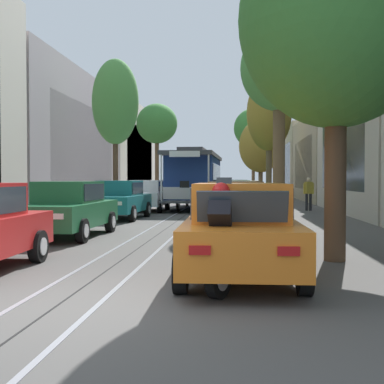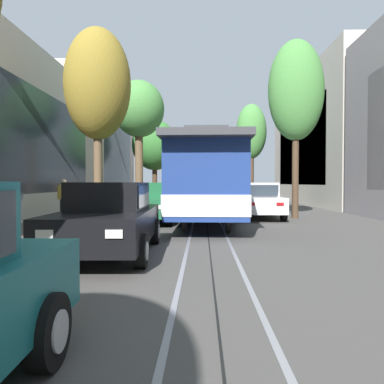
# 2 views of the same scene
# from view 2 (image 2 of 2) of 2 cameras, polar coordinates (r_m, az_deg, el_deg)

# --- Properties ---
(ground_plane) EXTENTS (160.00, 160.00, 0.00)m
(ground_plane) POSITION_cam_2_polar(r_m,az_deg,el_deg) (13.72, 2.36, -5.13)
(ground_plane) COLOR #4C4947
(trolley_track_rails) EXTENTS (1.14, 62.51, 0.01)m
(trolley_track_rails) POSITION_cam_2_polar(r_m,az_deg,el_deg) (10.30, 2.61, -7.30)
(trolley_track_rails) COLOR gray
(trolley_track_rails) RESTS_ON ground
(parked_car_red_near_left) EXTENTS (2.07, 4.39, 1.58)m
(parked_car_red_near_left) POSITION_cam_2_polar(r_m,az_deg,el_deg) (33.51, 6.08, 0.12)
(parked_car_red_near_left) COLOR red
(parked_car_red_near_left) RESTS_ON ground
(parked_car_green_second_left) EXTENTS (2.06, 4.39, 1.58)m
(parked_car_green_second_left) POSITION_cam_2_polar(r_m,az_deg,el_deg) (27.85, 7.09, -0.15)
(parked_car_green_second_left) COLOR #1E6038
(parked_car_green_second_left) RESTS_ON ground
(parked_car_teal_mid_left) EXTENTS (2.11, 4.41, 1.58)m
(parked_car_teal_mid_left) POSITION_cam_2_polar(r_m,az_deg,el_deg) (21.51, 8.75, -0.62)
(parked_car_teal_mid_left) COLOR #196B70
(parked_car_teal_mid_left) RESTS_ON ground
(parked_car_white_fourth_left) EXTENTS (2.00, 4.36, 1.58)m
(parked_car_white_fourth_left) POSITION_cam_2_polar(r_m,az_deg,el_deg) (16.37, 10.25, -1.27)
(parked_car_white_fourth_left) COLOR silver
(parked_car_white_fourth_left) RESTS_ON ground
(parked_car_orange_near_right) EXTENTS (2.05, 4.38, 1.58)m
(parked_car_orange_near_right) POSITION_cam_2_polar(r_m,az_deg,el_deg) (33.27, -2.19, 0.12)
(parked_car_orange_near_right) COLOR orange
(parked_car_orange_near_right) RESTS_ON ground
(parked_car_brown_second_right) EXTENTS (2.03, 4.37, 1.58)m
(parked_car_brown_second_right) POSITION_cam_2_polar(r_m,az_deg,el_deg) (27.33, -2.82, -0.17)
(parked_car_brown_second_right) COLOR brown
(parked_car_brown_second_right) RESTS_ON ground
(parked_car_beige_mid_right) EXTENTS (2.02, 4.37, 1.58)m
(parked_car_beige_mid_right) POSITION_cam_2_polar(r_m,az_deg,el_deg) (20.98, -4.64, -0.66)
(parked_car_beige_mid_right) COLOR #C1B28E
(parked_car_beige_mid_right) RESTS_ON ground
(parked_car_green_fourth_right) EXTENTS (2.01, 4.36, 1.58)m
(parked_car_green_fourth_right) POSITION_cam_2_polar(r_m,az_deg,el_deg) (14.59, -6.64, -1.59)
(parked_car_green_fourth_right) COLOR #1E6038
(parked_car_green_fourth_right) RESTS_ON ground
(parked_car_black_fifth_right) EXTENTS (2.11, 4.41, 1.58)m
(parked_car_black_fifth_right) POSITION_cam_2_polar(r_m,az_deg,el_deg) (8.22, -12.85, -3.97)
(parked_car_black_fifth_right) COLOR black
(parked_car_black_fifth_right) RESTS_ON ground
(street_tree_kerb_left_near) EXTENTS (2.62, 2.17, 8.42)m
(street_tree_kerb_left_near) POSITION_cam_2_polar(r_m,az_deg,el_deg) (32.21, 9.33, 9.16)
(street_tree_kerb_left_near) COLOR #4C3826
(street_tree_kerb_left_near) RESTS_ON ground
(street_tree_kerb_left_second) EXTENTS (2.42, 2.01, 7.85)m
(street_tree_kerb_left_second) POSITION_cam_2_polar(r_m,az_deg,el_deg) (17.10, 16.05, 14.98)
(street_tree_kerb_left_second) COLOR #4C3826
(street_tree_kerb_left_second) RESTS_ON ground
(street_tree_kerb_right_near) EXTENTS (3.91, 3.93, 7.02)m
(street_tree_kerb_right_near) POSITION_cam_2_polar(r_m,az_deg,el_deg) (31.78, -5.90, 7.31)
(street_tree_kerb_right_near) COLOR #4C3826
(street_tree_kerb_right_near) RESTS_ON ground
(street_tree_kerb_right_second) EXTENTS (3.05, 3.12, 7.70)m
(street_tree_kerb_right_second) POSITION_cam_2_polar(r_m,az_deg,el_deg) (22.44, -8.37, 12.52)
(street_tree_kerb_right_second) COLOR brown
(street_tree_kerb_right_second) RESTS_ON ground
(street_tree_kerb_right_mid) EXTENTS (2.48, 2.36, 7.38)m
(street_tree_kerb_right_mid) POSITION_cam_2_polar(r_m,az_deg,el_deg) (14.58, -14.64, 15.94)
(street_tree_kerb_right_mid) COLOR brown
(street_tree_kerb_right_mid) RESTS_ON ground
(cable_car_trolley) EXTENTS (2.75, 9.16, 3.28)m
(cable_car_trolley) POSITION_cam_2_polar(r_m,az_deg,el_deg) (13.55, 2.37, 1.84)
(cable_car_trolley) COLOR navy
(cable_car_trolley) RESTS_ON ground
(motorcycle_with_rider) EXTENTS (0.53, 1.88, 1.68)m
(motorcycle_with_rider) POSITION_cam_2_polar(r_m,az_deg,el_deg) (34.32, -1.61, 0.30)
(motorcycle_with_rider) COLOR black
(motorcycle_with_rider) RESTS_ON ground
(pedestrian_on_left_pavement) EXTENTS (0.55, 0.35, 1.73)m
(pedestrian_on_left_pavement) POSITION_cam_2_polar(r_m,az_deg,el_deg) (16.30, -19.52, -0.70)
(pedestrian_on_left_pavement) COLOR black
(pedestrian_on_left_pavement) RESTS_ON ground
(fire_hydrant) EXTENTS (0.40, 0.22, 0.84)m
(fire_hydrant) POSITION_cam_2_polar(r_m,az_deg,el_deg) (24.94, 10.65, -1.21)
(fire_hydrant) COLOR #B2B2B7
(fire_hydrant) RESTS_ON ground
(street_sign_post) EXTENTS (0.36, 0.09, 2.61)m
(street_sign_post) POSITION_cam_2_polar(r_m,az_deg,el_deg) (33.00, 8.66, 1.53)
(street_sign_post) COLOR slate
(street_sign_post) RESTS_ON ground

